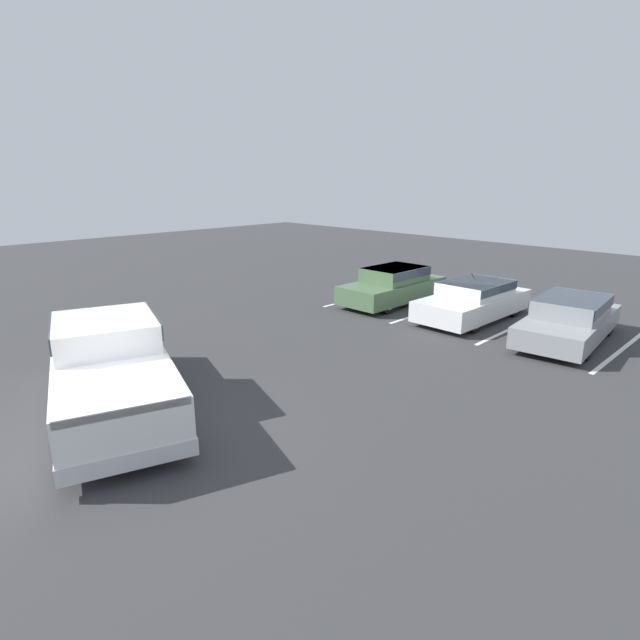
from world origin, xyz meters
TOP-DOWN VIEW (x-y plane):
  - ground_plane at (0.00, 0.00)m, footprint 60.00×60.00m
  - stall_stripe_a at (-3.98, 11.33)m, footprint 0.12×4.68m
  - stall_stripe_b at (-1.08, 11.33)m, footprint 0.12×4.68m
  - stall_stripe_c at (1.83, 11.33)m, footprint 0.12×4.68m
  - stall_stripe_d at (4.73, 11.33)m, footprint 0.12×4.68m
  - pickup_truck at (-1.24, 0.42)m, footprint 5.94×3.64m
  - parked_sedan_a at (-2.61, 11.15)m, footprint 1.75×4.24m
  - parked_sedan_b at (0.45, 11.30)m, footprint 1.89×4.37m
  - parked_sedan_c at (3.41, 11.15)m, footprint 2.17×4.60m
  - traffic_cone at (-6.01, 2.59)m, footprint 0.38×0.38m
  - wheel_stop_curb at (-1.39, 14.19)m, footprint 2.00×0.20m

SIDE VIEW (x-z plane):
  - ground_plane at x=0.00m, z-range 0.00..0.00m
  - stall_stripe_a at x=-3.98m, z-range 0.00..0.01m
  - stall_stripe_b at x=-1.08m, z-range 0.00..0.01m
  - stall_stripe_c at x=1.83m, z-range 0.00..0.01m
  - stall_stripe_d at x=4.73m, z-range 0.00..0.01m
  - wheel_stop_curb at x=-1.39m, z-range 0.00..0.14m
  - traffic_cone at x=-6.01m, z-range -0.02..0.46m
  - parked_sedan_b at x=0.45m, z-range 0.04..1.25m
  - parked_sedan_c at x=3.41m, z-range 0.04..1.26m
  - parked_sedan_a at x=-2.61m, z-range 0.04..1.34m
  - pickup_truck at x=-1.24m, z-range 0.00..1.79m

